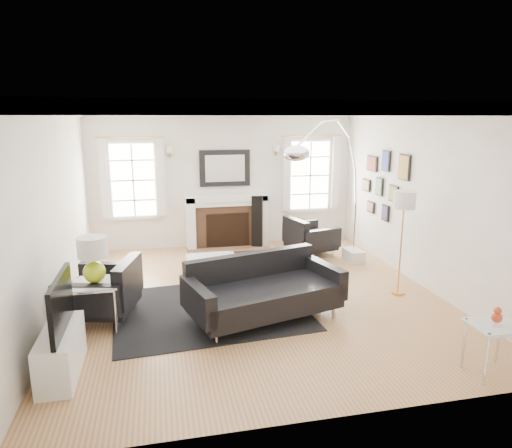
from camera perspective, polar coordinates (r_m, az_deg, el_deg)
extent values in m
plane|color=#9D6741|center=(7.07, -0.19, -9.00)|extent=(6.00, 6.00, 0.00)
cube|color=beige|center=(9.59, -3.93, 5.52)|extent=(5.50, 0.04, 2.80)
cube|color=beige|center=(3.88, 9.07, -6.04)|extent=(5.50, 0.04, 2.80)
cube|color=beige|center=(6.68, -23.95, 1.08)|extent=(0.04, 6.00, 2.80)
cube|color=beige|center=(7.72, 20.24, 2.89)|extent=(0.04, 6.00, 2.80)
cube|color=white|center=(6.55, -0.21, 14.32)|extent=(5.50, 6.00, 0.02)
cube|color=white|center=(6.55, -0.21, 13.80)|extent=(5.50, 6.00, 0.12)
cube|color=white|center=(9.47, -8.17, 0.09)|extent=(0.18, 0.38, 1.10)
cube|color=white|center=(9.68, 0.72, 0.51)|extent=(0.18, 0.38, 1.10)
cube|color=white|center=(9.45, -3.72, 3.27)|extent=(1.70, 0.38, 0.12)
cube|color=white|center=(9.47, -3.71, 2.67)|extent=(1.50, 0.34, 0.10)
cube|color=brown|center=(9.59, -3.68, -0.25)|extent=(1.30, 0.30, 0.90)
cube|color=black|center=(9.51, -3.59, -0.80)|extent=(0.90, 0.10, 0.76)
cube|color=brown|center=(9.44, -3.40, -3.16)|extent=(1.70, 0.50, 0.04)
cube|color=black|center=(9.52, -3.92, 6.99)|extent=(1.05, 0.06, 0.75)
cube|color=white|center=(9.49, -3.89, 6.96)|extent=(0.82, 0.02, 0.55)
cube|color=white|center=(9.47, -15.10, 5.31)|extent=(1.00, 0.05, 1.60)
cube|color=white|center=(9.44, -15.11, 5.29)|extent=(0.84, 0.02, 1.44)
cube|color=white|center=(9.41, -18.50, 5.35)|extent=(0.14, 0.05, 1.55)
cube|color=white|center=(9.35, -11.76, 5.71)|extent=(0.14, 0.05, 1.55)
cube|color=white|center=(9.99, 6.71, 6.06)|extent=(1.00, 0.05, 1.60)
cube|color=white|center=(9.96, 6.77, 6.04)|extent=(0.84, 0.02, 1.44)
cube|color=white|center=(9.72, 3.82, 6.22)|extent=(0.14, 0.05, 1.55)
cube|color=white|center=(10.08, 9.88, 6.30)|extent=(0.14, 0.05, 1.55)
cube|color=black|center=(8.15, 18.07, 6.76)|extent=(0.03, 0.34, 0.44)
cube|color=#B78031|center=(8.14, 17.96, 6.76)|extent=(0.01, 0.29, 0.39)
cube|color=black|center=(8.71, 15.95, 7.60)|extent=(0.03, 0.28, 0.38)
cube|color=#364495|center=(8.70, 15.85, 7.60)|extent=(0.01, 0.23, 0.33)
cube|color=black|center=(9.21, 14.31, 7.34)|extent=(0.03, 0.40, 0.30)
cube|color=#99342F|center=(9.20, 14.21, 7.34)|extent=(0.01, 0.35, 0.25)
cube|color=black|center=(8.47, 16.82, 3.64)|extent=(0.03, 0.30, 0.30)
cube|color=olive|center=(8.46, 16.72, 3.64)|extent=(0.01, 0.25, 0.25)
cube|color=black|center=(8.94, 15.16, 4.55)|extent=(0.03, 0.26, 0.34)
cube|color=#57925B|center=(8.94, 15.05, 4.55)|extent=(0.01, 0.21, 0.29)
cube|color=black|center=(9.44, 13.62, 4.76)|extent=(0.03, 0.32, 0.24)
cube|color=#B0874B|center=(9.43, 13.53, 4.76)|extent=(0.01, 0.27, 0.19)
cube|color=black|center=(8.76, 15.87, 1.34)|extent=(0.03, 0.24, 0.30)
cube|color=#413366|center=(8.75, 15.77, 1.33)|extent=(0.01, 0.19, 0.25)
cube|color=black|center=(9.28, 14.15, 2.08)|extent=(0.03, 0.28, 0.22)
cube|color=#9F5D64|center=(9.27, 14.05, 2.08)|extent=(0.01, 0.23, 0.17)
cube|color=white|center=(5.40, -23.20, -14.54)|extent=(0.35, 1.00, 0.50)
cube|color=black|center=(5.17, -23.20, -9.11)|extent=(0.05, 1.00, 0.58)
cube|color=black|center=(6.64, -5.80, -10.54)|extent=(2.79, 2.39, 0.01)
cube|color=black|center=(6.22, 1.13, -9.13)|extent=(2.15, 1.43, 0.33)
cube|color=black|center=(6.48, -0.65, -5.94)|extent=(1.94, 0.68, 0.55)
cube|color=black|center=(5.80, -7.32, -9.55)|extent=(0.40, 0.94, 0.42)
cube|color=black|center=(6.67, 8.44, -6.53)|extent=(0.40, 0.94, 0.42)
cube|color=black|center=(6.58, -18.88, -8.62)|extent=(1.06, 1.06, 0.33)
cube|color=black|center=(6.37, -15.71, -6.80)|extent=(0.36, 0.89, 0.55)
cube|color=black|center=(6.92, -17.70, -6.30)|extent=(0.88, 0.34, 0.42)
cube|color=black|center=(6.15, -20.40, -8.95)|extent=(0.88, 0.34, 0.42)
cube|color=black|center=(9.16, 6.87, -2.04)|extent=(0.98, 0.98, 0.30)
cube|color=black|center=(8.92, 4.97, -0.96)|extent=(0.33, 0.81, 0.50)
cube|color=black|center=(8.81, 8.32, -1.89)|extent=(0.81, 0.32, 0.38)
cube|color=black|center=(9.46, 5.56, -0.78)|extent=(0.81, 0.32, 0.38)
cube|color=silver|center=(7.66, -5.50, -4.46)|extent=(0.83, 0.83, 0.02)
cylinder|color=silver|center=(7.33, -8.04, -6.78)|extent=(0.04, 0.04, 0.37)
cylinder|color=silver|center=(7.41, -2.25, -6.42)|extent=(0.04, 0.04, 0.37)
cylinder|color=silver|center=(8.04, -8.44, -4.99)|extent=(0.04, 0.04, 0.37)
cylinder|color=silver|center=(8.11, -3.16, -4.70)|extent=(0.04, 0.04, 0.37)
cube|color=silver|center=(6.16, -19.44, -7.00)|extent=(0.57, 0.57, 0.02)
cylinder|color=silver|center=(6.08, -21.84, -10.57)|extent=(0.04, 0.04, 0.63)
cylinder|color=silver|center=(6.01, -17.12, -10.46)|extent=(0.04, 0.04, 0.63)
cylinder|color=silver|center=(6.54, -21.15, -8.85)|extent=(0.04, 0.04, 0.63)
cylinder|color=silver|center=(6.47, -16.77, -8.73)|extent=(0.04, 0.04, 0.63)
cube|color=silver|center=(5.47, 27.79, -11.11)|extent=(0.52, 0.43, 0.02)
cylinder|color=silver|center=(5.33, 26.84, -14.90)|extent=(0.04, 0.04, 0.57)
cylinder|color=silver|center=(5.58, 24.53, -13.40)|extent=(0.04, 0.04, 0.57)
cylinder|color=silver|center=(5.83, 28.07, -12.59)|extent=(0.04, 0.04, 0.57)
sphere|color=#BBD71A|center=(6.11, -19.54, -5.68)|extent=(0.28, 0.28, 0.28)
cylinder|color=#BBD71A|center=(6.07, -19.64, -4.43)|extent=(0.04, 0.04, 0.11)
cylinder|color=white|center=(6.02, -19.78, -2.75)|extent=(0.37, 0.37, 0.26)
sphere|color=#B03216|center=(5.44, 27.88, -10.31)|extent=(0.11, 0.11, 0.11)
sphere|color=#B03216|center=(5.41, 27.97, -9.56)|extent=(0.08, 0.08, 0.08)
cube|color=white|center=(8.87, 12.09, -3.88)|extent=(0.28, 0.46, 0.23)
ellipsoid|color=silver|center=(6.66, 5.06, 8.79)|extent=(0.39, 0.39, 0.23)
cylinder|color=#C98E45|center=(7.50, 17.27, -8.17)|extent=(0.20, 0.20, 0.03)
cylinder|color=#C98E45|center=(7.28, 17.64, -3.04)|extent=(0.02, 0.02, 1.43)
cylinder|color=white|center=(7.12, 18.07, 2.89)|extent=(0.33, 0.33, 0.27)
cube|color=black|center=(9.51, 0.20, 0.31)|extent=(0.29, 0.29, 1.11)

